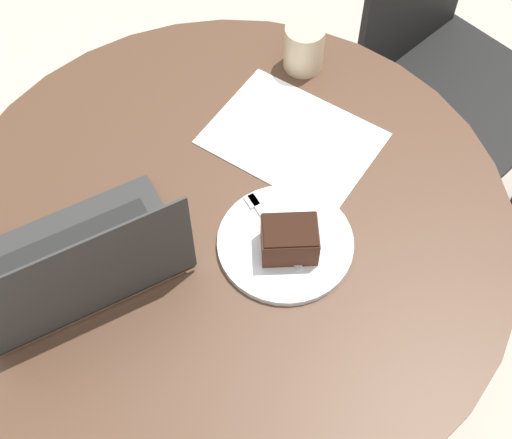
# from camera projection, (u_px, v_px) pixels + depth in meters

# --- Properties ---
(ground_plane) EXTENTS (12.00, 12.00, 0.00)m
(ground_plane) POSITION_uv_depth(u_px,v_px,m) (237.00, 369.00, 1.87)
(ground_plane) COLOR #B7AD9E
(dining_table) EXTENTS (1.01, 1.01, 0.73)m
(dining_table) POSITION_uv_depth(u_px,v_px,m) (231.00, 268.00, 1.40)
(dining_table) COLOR #4C3323
(dining_table) RESTS_ON ground_plane
(chair) EXTENTS (0.53, 0.53, 0.89)m
(chair) POSITION_uv_depth(u_px,v_px,m) (445.00, 79.00, 1.78)
(chair) COLOR black
(chair) RESTS_ON ground_plane
(paper_document) EXTENTS (0.38, 0.35, 0.00)m
(paper_document) POSITION_uv_depth(u_px,v_px,m) (293.00, 138.00, 1.34)
(paper_document) COLOR white
(paper_document) RESTS_ON dining_table
(plate) EXTENTS (0.23, 0.23, 0.01)m
(plate) POSITION_uv_depth(u_px,v_px,m) (285.00, 243.00, 1.21)
(plate) COLOR silver
(plate) RESTS_ON dining_table
(cake_slice) EXTENTS (0.10, 0.11, 0.06)m
(cake_slice) POSITION_uv_depth(u_px,v_px,m) (290.00, 239.00, 1.17)
(cake_slice) COLOR #472619
(cake_slice) RESTS_ON plate
(fork) EXTENTS (0.17, 0.03, 0.00)m
(fork) POSITION_uv_depth(u_px,v_px,m) (269.00, 222.00, 1.23)
(fork) COLOR silver
(fork) RESTS_ON plate
(coffee_glass) EXTENTS (0.08, 0.08, 0.10)m
(coffee_glass) POSITION_uv_depth(u_px,v_px,m) (304.00, 47.00, 1.41)
(coffee_glass) COLOR #C6AD89
(coffee_glass) RESTS_ON dining_table
(laptop) EXTENTS (0.23, 0.35, 0.21)m
(laptop) POSITION_uv_depth(u_px,v_px,m) (79.00, 264.00, 1.16)
(laptop) COLOR #2D2D2D
(laptop) RESTS_ON dining_table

